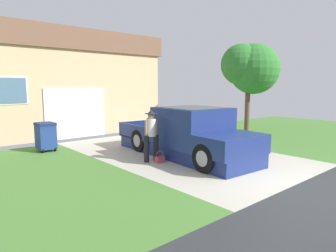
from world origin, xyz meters
TOP-DOWN VIEW (x-y plane):
  - pickup_truck at (-0.13, 3.61)m, footprint 2.29×5.62m
  - person_with_hat at (-1.44, 4.06)m, footprint 0.50×0.39m
  - handbag at (-1.33, 3.79)m, footprint 0.29×0.18m
  - house_with_garage at (-1.09, 12.61)m, footprint 9.43×5.91m
  - front_yard_tree at (6.08, 5.65)m, footprint 2.83×2.70m
  - wheeled_trash_bin at (-3.41, 7.79)m, footprint 0.60×0.72m

SIDE VIEW (x-z plane):
  - handbag at x=-1.33m, z-range -0.07..0.30m
  - wheeled_trash_bin at x=-3.41m, z-range 0.04..1.09m
  - pickup_truck at x=-0.13m, z-range -0.10..1.58m
  - person_with_hat at x=-1.44m, z-range 0.07..1.69m
  - house_with_garage at x=-1.09m, z-range 0.03..4.99m
  - front_yard_tree at x=6.08m, z-range 1.04..5.53m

